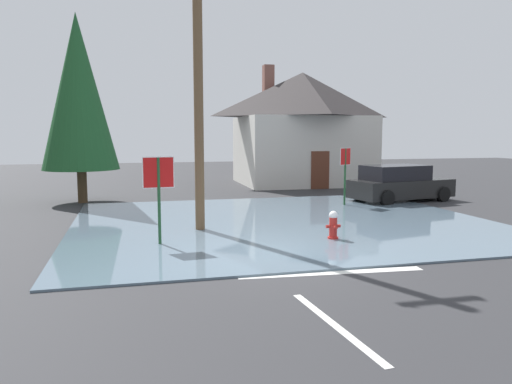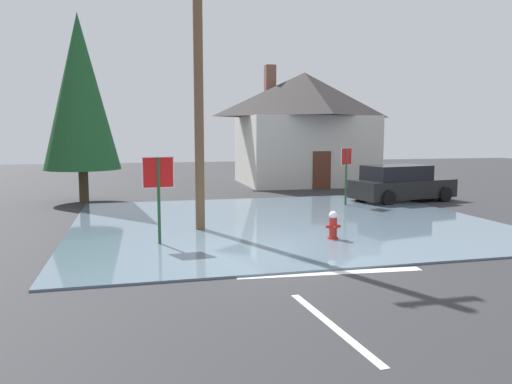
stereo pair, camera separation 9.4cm
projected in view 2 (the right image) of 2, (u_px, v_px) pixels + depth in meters
ground_plane at (280, 257)px, 11.94m from camera, size 80.00×80.00×0.10m
flood_puddle at (284, 222)px, 16.36m from camera, size 13.44×11.68×0.05m
lane_stop_bar at (331, 273)px, 10.44m from camera, size 4.03×0.60×0.01m
lane_center_stripe at (332, 325)px, 7.59m from camera, size 0.34×2.99×0.01m
stop_sign_near at (158, 182)px, 12.81m from camera, size 0.82×0.10×2.33m
fire_hydrant at (333, 226)px, 13.56m from camera, size 0.41×0.35×0.82m
utility_pole at (198, 64)px, 14.40m from camera, size 1.60×0.28×9.52m
stop_sign_far at (346, 165)px, 19.85m from camera, size 0.61×0.37×2.35m
house at (304, 126)px, 28.81m from camera, size 7.76×6.68×6.92m
parked_car at (401, 184)px, 21.40m from camera, size 4.80×2.72×1.57m
pine_tree_tall_left at (80, 92)px, 20.59m from camera, size 3.15×3.15×7.87m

